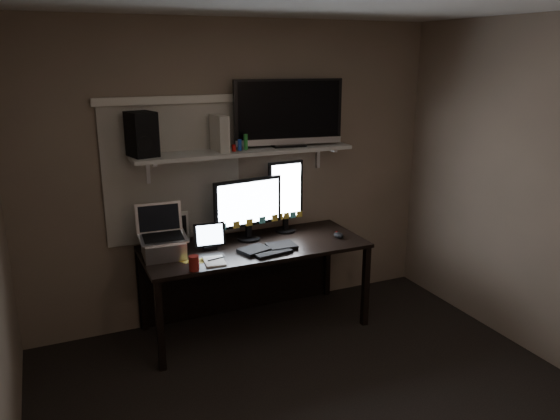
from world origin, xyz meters
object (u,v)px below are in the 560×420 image
cup (194,263)px  keyboard (268,248)px  laptop (163,233)px  tv (288,113)px  mouse (339,235)px  tablet (209,236)px  game_console (220,133)px  monitor_portrait (286,196)px  monitor_landscape (248,209)px  desk (250,260)px  speaker (142,134)px

cup → keyboard: bearing=15.3°
laptop → tv: bearing=12.2°
mouse → tablet: (-1.08, 0.17, 0.09)m
tablet → game_console: size_ratio=0.88×
laptop → cup: size_ratio=3.61×
monitor_portrait → cup: size_ratio=5.83×
keyboard → game_console: size_ratio=1.66×
laptop → tv: 1.40m
laptop → game_console: size_ratio=1.39×
monitor_landscape → laptop: (-0.74, -0.13, -0.07)m
tv → cup: bearing=-144.3°
cup → game_console: game_console is taller
monitor_portrait → keyboard: size_ratio=1.36×
desk → game_console: game_console is taller
monitor_landscape → desk: bearing=-108.8°
mouse → speaker: speaker is taller
monitor_landscape → cup: (-0.59, -0.47, -0.21)m
desk → game_console: 1.09m
tablet → cup: bearing=-116.7°
laptop → tv: size_ratio=0.43×
cup → desk: bearing=37.2°
keyboard → game_console: game_console is taller
mouse → tv: tv is taller
tablet → laptop: laptop is taller
game_console → monitor_portrait: bearing=-3.6°
speaker → monitor_landscape: bearing=-19.0°
speaker → laptop: bearing=-85.0°
keyboard → monitor_landscape: bearing=91.2°
monitor_portrait → tablet: (-0.73, -0.16, -0.21)m
monitor_landscape → game_console: size_ratio=2.15×
monitor_landscape → tablet: 0.41m
tablet → laptop: (-0.37, -0.04, 0.09)m
desk → mouse: size_ratio=15.54×
tablet → tv: 1.19m
desk → tv: tv is taller
mouse → game_console: game_console is taller
tv → game_console: (-0.59, 0.01, -0.13)m
monitor_landscape → tablet: size_ratio=2.45×
cup → game_console: size_ratio=0.39×
monitor_portrait → keyboard: bearing=-132.9°
desk → tv: (0.39, 0.08, 1.20)m
game_console → speaker: bearing=173.3°
monitor_portrait → tv: tv is taller
laptop → speaker: 0.75m
game_console → speaker: speaker is taller
desk → keyboard: bearing=-78.2°
monitor_landscape → monitor_portrait: bearing=3.5°
cup → game_console: (0.39, 0.53, 0.84)m
tablet → keyboard: bearing=-22.1°
desk → monitor_portrait: monitor_portrait is taller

